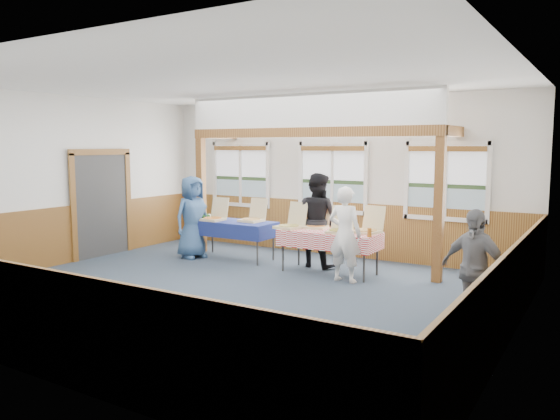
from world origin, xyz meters
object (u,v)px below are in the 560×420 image
at_px(woman_white, 345,234).
at_px(woman_black, 317,220).
at_px(table_left, 233,224).
at_px(person_grey, 473,269).
at_px(table_right, 329,234).
at_px(man_blue, 192,217).

bearing_deg(woman_white, woman_black, -37.84).
distance_m(table_left, person_grey, 5.30).
xyz_separation_m(woman_black, person_grey, (3.24, -2.05, -0.13)).
relative_size(table_right, man_blue, 1.08).
relative_size(woman_white, woman_black, 0.91).
bearing_deg(woman_black, table_right, 147.54).
bearing_deg(man_blue, person_grey, -91.47).
relative_size(woman_black, person_grey, 1.18).
xyz_separation_m(table_left, woman_black, (1.74, 0.25, 0.18)).
relative_size(table_left, man_blue, 1.13).
height_order(table_left, woman_black, woman_black).
height_order(table_right, woman_white, woman_white).
relative_size(table_left, table_right, 1.04).
bearing_deg(woman_white, person_grey, 153.51).
xyz_separation_m(table_right, man_blue, (-2.94, -0.22, 0.13)).
xyz_separation_m(table_left, man_blue, (-0.76, -0.35, 0.13)).
xyz_separation_m(table_left, person_grey, (4.98, -1.80, 0.05)).
relative_size(table_left, woman_black, 1.06).
height_order(woman_white, person_grey, woman_white).
height_order(table_right, person_grey, person_grey).
distance_m(woman_white, woman_black, 1.22).
bearing_deg(table_right, woman_black, 137.27).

